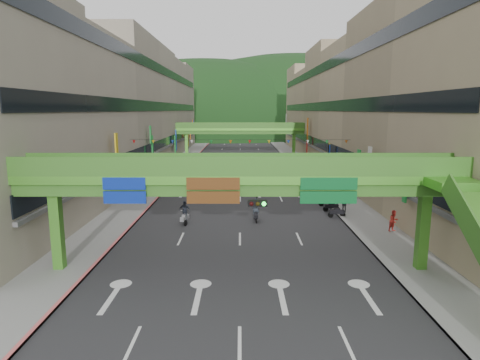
{
  "coord_description": "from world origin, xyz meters",
  "views": [
    {
      "loc": [
        0.03,
        -17.19,
        9.69
      ],
      "look_at": [
        0.0,
        18.0,
        3.5
      ],
      "focal_mm": 30.0,
      "sensor_mm": 36.0,
      "label": 1
    }
  ],
  "objects_px": {
    "overpass_near": "(256,189)",
    "scooter_rider_near": "(256,211)",
    "scooter_rider_mid": "(241,182)",
    "car_silver": "(221,169)",
    "car_yellow": "(267,164)",
    "pedestrian_red": "(394,223)"
  },
  "relations": [
    {
      "from": "scooter_rider_mid",
      "to": "scooter_rider_near",
      "type": "bearing_deg",
      "value": -84.78
    },
    {
      "from": "overpass_near",
      "to": "car_silver",
      "type": "xyz_separation_m",
      "value": [
        -3.91,
        37.63,
        -4.44
      ]
    },
    {
      "from": "overpass_near",
      "to": "car_yellow",
      "type": "distance_m",
      "value": 44.5
    },
    {
      "from": "car_yellow",
      "to": "car_silver",
      "type": "bearing_deg",
      "value": -146.62
    },
    {
      "from": "overpass_near",
      "to": "scooter_rider_near",
      "type": "relative_size",
      "value": 13.53
    },
    {
      "from": "scooter_rider_near",
      "to": "scooter_rider_mid",
      "type": "distance_m",
      "value": 13.92
    },
    {
      "from": "scooter_rider_near",
      "to": "car_yellow",
      "type": "height_order",
      "value": "scooter_rider_near"
    },
    {
      "from": "overpass_near",
      "to": "pedestrian_red",
      "type": "xyz_separation_m",
      "value": [
        11.27,
        8.12,
        -4.35
      ]
    },
    {
      "from": "overpass_near",
      "to": "pedestrian_red",
      "type": "relative_size",
      "value": 16.4
    },
    {
      "from": "scooter_rider_near",
      "to": "scooter_rider_mid",
      "type": "height_order",
      "value": "scooter_rider_near"
    },
    {
      "from": "scooter_rider_near",
      "to": "car_yellow",
      "type": "distance_m",
      "value": 32.84
    },
    {
      "from": "scooter_rider_near",
      "to": "pedestrian_red",
      "type": "xyz_separation_m",
      "value": [
        10.8,
        -3.32,
        -0.11
      ]
    },
    {
      "from": "car_yellow",
      "to": "pedestrian_red",
      "type": "xyz_separation_m",
      "value": [
        7.7,
        -36.01,
        0.09
      ]
    },
    {
      "from": "scooter_rider_near",
      "to": "pedestrian_red",
      "type": "distance_m",
      "value": 11.29
    },
    {
      "from": "overpass_near",
      "to": "car_yellow",
      "type": "xyz_separation_m",
      "value": [
        3.57,
        44.14,
        -4.45
      ]
    },
    {
      "from": "scooter_rider_mid",
      "to": "car_silver",
      "type": "bearing_deg",
      "value": 104.18
    },
    {
      "from": "car_silver",
      "to": "car_yellow",
      "type": "relative_size",
      "value": 1.04
    },
    {
      "from": "car_silver",
      "to": "pedestrian_red",
      "type": "height_order",
      "value": "pedestrian_red"
    },
    {
      "from": "overpass_near",
      "to": "scooter_rider_mid",
      "type": "distance_m",
      "value": 25.66
    },
    {
      "from": "overpass_near",
      "to": "scooter_rider_near",
      "type": "distance_m",
      "value": 12.21
    },
    {
      "from": "car_silver",
      "to": "pedestrian_red",
      "type": "distance_m",
      "value": 33.18
    },
    {
      "from": "pedestrian_red",
      "to": "car_silver",
      "type": "bearing_deg",
      "value": 91.14
    }
  ]
}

